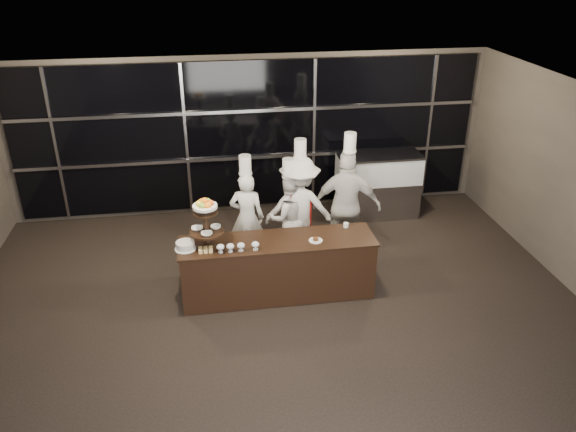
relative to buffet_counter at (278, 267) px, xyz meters
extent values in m
plane|color=black|center=(-0.07, -1.88, -0.47)|extent=(10.00, 10.00, 0.00)
plane|color=black|center=(-0.07, -1.88, 2.53)|extent=(10.00, 10.00, 0.00)
plane|color=#473F38|center=(-0.07, 3.12, 1.03)|extent=(9.00, 0.00, 9.00)
cube|color=black|center=(-0.07, 3.06, 1.03)|extent=(8.60, 0.04, 2.80)
cube|color=#A5A5AA|center=(-0.07, 3.01, 0.63)|extent=(8.60, 0.06, 0.06)
cube|color=#A5A5AA|center=(-0.07, 3.01, 1.53)|extent=(8.60, 0.06, 0.06)
cube|color=#A5A5AA|center=(-3.57, 3.03, 1.03)|extent=(0.05, 0.05, 2.80)
cube|color=#A5A5AA|center=(-1.27, 3.03, 1.03)|extent=(0.05, 0.05, 2.80)
cube|color=#A5A5AA|center=(1.13, 3.03, 1.03)|extent=(0.05, 0.05, 2.80)
cube|color=#A5A5AA|center=(3.43, 3.03, 1.03)|extent=(0.05, 0.05, 2.80)
cube|color=black|center=(0.00, 0.00, -0.02)|extent=(2.80, 0.70, 0.90)
cube|color=black|center=(0.00, 0.00, 0.44)|extent=(2.84, 0.74, 0.03)
cylinder|color=black|center=(-1.00, 0.00, 0.47)|extent=(0.24, 0.24, 0.03)
cylinder|color=black|center=(-1.00, 0.00, 0.80)|extent=(0.06, 0.06, 0.70)
cylinder|color=black|center=(-1.00, 0.00, 0.67)|extent=(0.48, 0.48, 0.02)
cylinder|color=black|center=(-1.00, 0.00, 0.97)|extent=(0.34, 0.34, 0.02)
cylinder|color=white|center=(-1.00, 0.00, 1.02)|extent=(0.10, 0.10, 0.06)
cylinder|color=white|center=(-1.00, 0.00, 1.07)|extent=(0.34, 0.34, 0.04)
sphere|color=#E45413|center=(-0.92, 0.00, 1.11)|extent=(0.09, 0.09, 0.09)
sphere|color=#76AA2B|center=(-0.96, 0.07, 1.11)|extent=(0.09, 0.09, 0.09)
sphere|color=orange|center=(-1.04, 0.07, 1.11)|extent=(0.09, 0.09, 0.09)
sphere|color=yellow|center=(-1.08, 0.00, 1.11)|extent=(0.09, 0.09, 0.09)
sphere|color=#7DAB2C|center=(-1.04, -0.07, 1.11)|extent=(0.09, 0.09, 0.09)
sphere|color=orange|center=(-0.96, -0.07, 1.11)|extent=(0.09, 0.09, 0.09)
sphere|color=orange|center=(-1.00, 0.00, 1.15)|extent=(0.09, 0.09, 0.09)
imported|color=white|center=(-1.13, 0.06, 0.71)|extent=(0.16, 0.16, 0.04)
imported|color=white|center=(-0.87, 0.06, 0.71)|extent=(0.15, 0.15, 0.05)
imported|color=white|center=(-1.00, -0.12, 0.71)|extent=(0.16, 0.16, 0.04)
cylinder|color=silver|center=(-0.83, -0.22, 0.46)|extent=(0.07, 0.07, 0.01)
cylinder|color=silver|center=(-0.83, -0.22, 0.49)|extent=(0.02, 0.02, 0.05)
ellipsoid|color=silver|center=(-0.83, -0.22, 0.54)|extent=(0.11, 0.11, 0.08)
ellipsoid|color=green|center=(-0.83, -0.22, 0.54)|extent=(0.08, 0.08, 0.05)
cylinder|color=silver|center=(-0.69, -0.22, 0.46)|extent=(0.07, 0.07, 0.01)
cylinder|color=silver|center=(-0.69, -0.22, 0.49)|extent=(0.02, 0.02, 0.05)
ellipsoid|color=silver|center=(-0.69, -0.22, 0.54)|extent=(0.11, 0.11, 0.08)
ellipsoid|color=#B51E25|center=(-0.69, -0.22, 0.54)|extent=(0.08, 0.08, 0.05)
cylinder|color=silver|center=(-0.54, -0.22, 0.46)|extent=(0.07, 0.07, 0.01)
cylinder|color=silver|center=(-0.54, -0.22, 0.49)|extent=(0.02, 0.02, 0.05)
ellipsoid|color=silver|center=(-0.54, -0.22, 0.54)|extent=(0.11, 0.11, 0.08)
ellipsoid|color=#F6E9B4|center=(-0.54, -0.22, 0.54)|extent=(0.08, 0.08, 0.05)
cylinder|color=silver|center=(-0.34, -0.22, 0.46)|extent=(0.07, 0.07, 0.01)
cylinder|color=silver|center=(-0.34, -0.22, 0.49)|extent=(0.02, 0.02, 0.05)
ellipsoid|color=silver|center=(-0.34, -0.22, 0.54)|extent=(0.11, 0.11, 0.08)
ellipsoid|color=#4A1C12|center=(-0.34, -0.22, 0.54)|extent=(0.08, 0.08, 0.05)
cylinder|color=white|center=(-1.31, -0.05, 0.46)|extent=(0.30, 0.30, 0.01)
cylinder|color=white|center=(-1.31, -0.05, 0.51)|extent=(0.26, 0.26, 0.10)
cube|color=#FAD37A|center=(-1.10, -0.20, 0.48)|extent=(0.06, 0.06, 0.05)
cube|color=#FAD37A|center=(-1.03, -0.20, 0.48)|extent=(0.05, 0.06, 0.05)
cube|color=#FAD37A|center=(-0.96, -0.20, 0.48)|extent=(0.05, 0.06, 0.05)
cube|color=#FAD37A|center=(-1.10, -0.13, 0.48)|extent=(0.06, 0.06, 0.05)
cube|color=#FAD37A|center=(-1.03, -0.13, 0.48)|extent=(0.05, 0.06, 0.05)
cube|color=#FAD37A|center=(-0.96, -0.13, 0.48)|extent=(0.05, 0.06, 0.05)
cylinder|color=white|center=(0.54, -0.10, 0.46)|extent=(0.20, 0.20, 0.01)
cylinder|color=#4C2814|center=(0.54, -0.10, 0.49)|extent=(0.08, 0.08, 0.04)
cylinder|color=white|center=(1.08, 0.25, 0.49)|extent=(0.08, 0.08, 0.07)
cube|color=#A5A5AA|center=(2.26, 2.42, -0.12)|extent=(1.53, 0.66, 0.70)
cube|color=silver|center=(2.26, 2.42, 0.48)|extent=(1.53, 0.66, 0.50)
cube|color=#FFC67F|center=(2.26, 2.42, 0.48)|extent=(1.42, 0.55, 0.40)
cube|color=#A5A5AA|center=(2.26, 2.42, 0.75)|extent=(1.55, 0.68, 0.04)
imported|color=white|center=(-0.35, 1.12, 0.30)|extent=(0.63, 0.49, 1.53)
cylinder|color=white|center=(-0.35, 1.12, 1.22)|extent=(0.19, 0.19, 0.30)
cylinder|color=white|center=(-0.35, 1.12, 1.07)|extent=(0.21, 0.21, 0.03)
imported|color=white|center=(0.33, 1.08, 0.26)|extent=(0.75, 0.61, 1.45)
cylinder|color=white|center=(0.33, 1.08, 1.13)|extent=(0.19, 0.19, 0.30)
cylinder|color=white|center=(0.33, 1.08, 0.99)|extent=(0.21, 0.21, 0.03)
imported|color=silver|center=(0.52, 1.10, 0.41)|extent=(1.23, 0.84, 1.76)
cylinder|color=white|center=(0.52, 1.10, 1.44)|extent=(0.19, 0.19, 0.30)
cylinder|color=white|center=(0.52, 1.10, 1.30)|extent=(0.21, 0.21, 0.03)
cube|color=#9A100B|center=(0.52, 0.98, 0.41)|extent=(0.34, 0.03, 0.66)
imported|color=silver|center=(1.26, 0.94, 0.47)|extent=(1.18, 0.73, 1.87)
cylinder|color=white|center=(1.26, 0.94, 1.56)|extent=(0.19, 0.19, 0.30)
cylinder|color=white|center=(1.26, 0.94, 1.41)|extent=(0.21, 0.21, 0.03)
camera|label=1|loc=(-0.95, -7.03, 4.34)|focal=35.00mm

